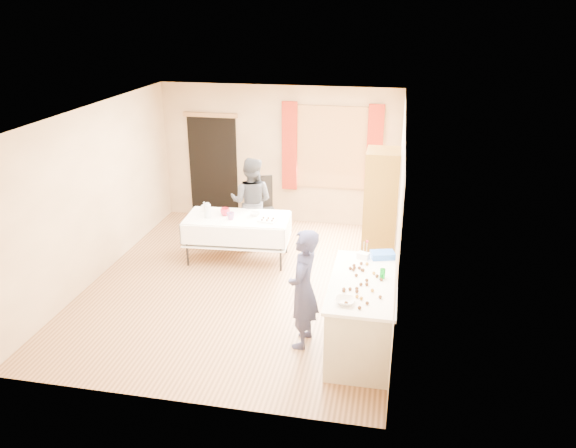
% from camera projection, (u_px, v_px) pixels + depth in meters
% --- Properties ---
extents(floor, '(4.50, 5.50, 0.02)m').
position_uv_depth(floor, '(242.00, 284.00, 8.53)').
color(floor, '#9E7047').
rests_on(floor, ground).
extents(ceiling, '(4.50, 5.50, 0.02)m').
position_uv_depth(ceiling, '(236.00, 111.00, 7.57)').
color(ceiling, white).
rests_on(ceiling, floor).
extents(wall_back, '(4.50, 0.02, 2.60)m').
position_uv_depth(wall_back, '(279.00, 155.00, 10.57)').
color(wall_back, tan).
rests_on(wall_back, floor).
extents(wall_front, '(4.50, 0.02, 2.60)m').
position_uv_depth(wall_front, '(163.00, 294.00, 5.53)').
color(wall_front, tan).
rests_on(wall_front, floor).
extents(wall_left, '(0.02, 5.50, 2.60)m').
position_uv_depth(wall_left, '(95.00, 193.00, 8.46)').
color(wall_left, tan).
rests_on(wall_left, floor).
extents(wall_right, '(0.02, 5.50, 2.60)m').
position_uv_depth(wall_right, '(399.00, 214.00, 7.65)').
color(wall_right, tan).
rests_on(wall_right, floor).
extents(window_frame, '(1.32, 0.06, 1.52)m').
position_uv_depth(window_frame, '(332.00, 148.00, 10.28)').
color(window_frame, olive).
rests_on(window_frame, wall_back).
extents(window_pane, '(1.20, 0.02, 1.40)m').
position_uv_depth(window_pane, '(332.00, 148.00, 10.27)').
color(window_pane, white).
rests_on(window_pane, wall_back).
extents(curtain_left, '(0.28, 0.06, 1.65)m').
position_uv_depth(curtain_left, '(290.00, 146.00, 10.37)').
color(curtain_left, maroon).
rests_on(curtain_left, wall_back).
extents(curtain_right, '(0.28, 0.06, 1.65)m').
position_uv_depth(curtain_right, '(374.00, 150.00, 10.10)').
color(curtain_right, maroon).
rests_on(curtain_right, wall_back).
extents(doorway, '(0.95, 0.04, 2.00)m').
position_uv_depth(doorway, '(213.00, 167.00, 10.89)').
color(doorway, black).
rests_on(doorway, floor).
extents(door_lintel, '(1.05, 0.06, 0.08)m').
position_uv_depth(door_lintel, '(210.00, 115.00, 10.48)').
color(door_lintel, olive).
rests_on(door_lintel, wall_back).
extents(cabinet, '(0.50, 0.60, 1.97)m').
position_uv_depth(cabinet, '(380.00, 213.00, 8.55)').
color(cabinet, brown).
rests_on(cabinet, floor).
extents(counter, '(0.79, 1.67, 0.91)m').
position_uv_depth(counter, '(362.00, 314.00, 6.81)').
color(counter, beige).
rests_on(counter, floor).
extents(party_table, '(1.73, 0.97, 0.75)m').
position_uv_depth(party_table, '(238.00, 234.00, 9.19)').
color(party_table, black).
rests_on(party_table, floor).
extents(chair, '(0.61, 0.61, 1.11)m').
position_uv_depth(chair, '(262.00, 220.00, 10.09)').
color(chair, black).
rests_on(chair, floor).
extents(girl, '(0.62, 0.46, 1.53)m').
position_uv_depth(girl, '(303.00, 289.00, 6.77)').
color(girl, '#25264B').
rests_on(girl, floor).
extents(woman, '(0.79, 0.63, 1.56)m').
position_uv_depth(woman, '(251.00, 202.00, 9.66)').
color(woman, black).
rests_on(woman, floor).
extents(soda_can, '(0.08, 0.08, 0.12)m').
position_uv_depth(soda_can, '(383.00, 274.00, 6.69)').
color(soda_can, '#038416').
rests_on(soda_can, counter).
extents(mixing_bowl, '(0.24, 0.24, 0.05)m').
position_uv_depth(mixing_bowl, '(345.00, 301.00, 6.14)').
color(mixing_bowl, white).
rests_on(mixing_bowl, counter).
extents(foam_block, '(0.18, 0.15, 0.08)m').
position_uv_depth(foam_block, '(363.00, 256.00, 7.21)').
color(foam_block, white).
rests_on(foam_block, counter).
extents(blue_basket, '(0.34, 0.27, 0.08)m').
position_uv_depth(blue_basket, '(383.00, 255.00, 7.23)').
color(blue_basket, blue).
rests_on(blue_basket, counter).
extents(pitcher, '(0.12, 0.12, 0.22)m').
position_uv_depth(pitcher, '(207.00, 211.00, 9.01)').
color(pitcher, silver).
rests_on(pitcher, party_table).
extents(cup_red, '(0.24, 0.24, 0.12)m').
position_uv_depth(cup_red, '(225.00, 212.00, 9.12)').
color(cup_red, '#B61E33').
rests_on(cup_red, party_table).
extents(cup_rainbow, '(0.14, 0.14, 0.12)m').
position_uv_depth(cup_rainbow, '(231.00, 216.00, 8.95)').
color(cup_rainbow, red).
rests_on(cup_rainbow, party_table).
extents(small_bowl, '(0.24, 0.24, 0.05)m').
position_uv_depth(small_bowl, '(255.00, 214.00, 9.13)').
color(small_bowl, white).
rests_on(small_bowl, party_table).
extents(pastry_tray, '(0.31, 0.25, 0.02)m').
position_uv_depth(pastry_tray, '(268.00, 221.00, 8.89)').
color(pastry_tray, white).
rests_on(pastry_tray, party_table).
extents(bottle, '(0.09, 0.09, 0.16)m').
position_uv_depth(bottle, '(204.00, 207.00, 9.29)').
color(bottle, white).
rests_on(bottle, party_table).
extents(cake_balls, '(0.46, 1.15, 0.04)m').
position_uv_depth(cake_balls, '(360.00, 282.00, 6.57)').
color(cake_balls, '#3F2314').
rests_on(cake_balls, counter).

